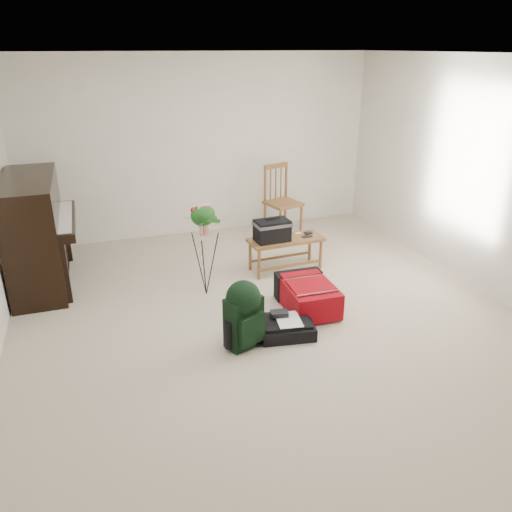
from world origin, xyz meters
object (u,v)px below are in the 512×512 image
object	(u,v)px
bench	(276,233)
black_duffel	(286,327)
piano	(37,235)
flower_stand	(205,251)
dining_chair	(282,201)
green_backpack	(244,311)
red_suitcase	(306,293)

from	to	relation	value
bench	black_duffel	xyz separation A→B (m)	(-0.43, -1.40, -0.42)
piano	flower_stand	size ratio (longest dim) A/B	1.40
piano	bench	xyz separation A→B (m)	(2.68, -0.56, -0.10)
dining_chair	black_duffel	distance (m)	2.82
piano	black_duffel	world-z (taller)	piano
black_duffel	flower_stand	world-z (taller)	flower_stand
bench	piano	bearing A→B (deg)	165.45
green_backpack	flower_stand	world-z (taller)	flower_stand
dining_chair	red_suitcase	bearing A→B (deg)	-120.76
flower_stand	green_backpack	bearing A→B (deg)	-94.26
black_duffel	green_backpack	bearing A→B (deg)	-163.02
red_suitcase	dining_chair	bearing A→B (deg)	76.75
piano	red_suitcase	xyz separation A→B (m)	(2.64, -1.53, -0.43)
red_suitcase	green_backpack	distance (m)	0.99
bench	dining_chair	xyz separation A→B (m)	(0.56, 1.21, -0.00)
black_duffel	green_backpack	size ratio (longest dim) A/B	0.88
red_suitcase	flower_stand	bearing A→B (deg)	147.57
dining_chair	piano	bearing A→B (deg)	175.91
black_duffel	green_backpack	world-z (taller)	green_backpack
piano	red_suitcase	distance (m)	3.08
bench	flower_stand	distance (m)	1.02
bench	dining_chair	distance (m)	1.33
dining_chair	red_suitcase	world-z (taller)	dining_chair
piano	dining_chair	distance (m)	3.30
dining_chair	green_backpack	world-z (taller)	dining_chair
flower_stand	bench	bearing A→B (deg)	10.61
piano	green_backpack	world-z (taller)	piano
dining_chair	black_duffel	size ratio (longest dim) A/B	1.78
dining_chair	black_duffel	xyz separation A→B (m)	(-0.99, -2.61, -0.42)
flower_stand	dining_chair	bearing A→B (deg)	36.92
piano	black_duffel	xyz separation A→B (m)	(2.24, -1.96, -0.52)
green_backpack	flower_stand	xyz separation A→B (m)	(-0.09, 1.13, 0.17)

